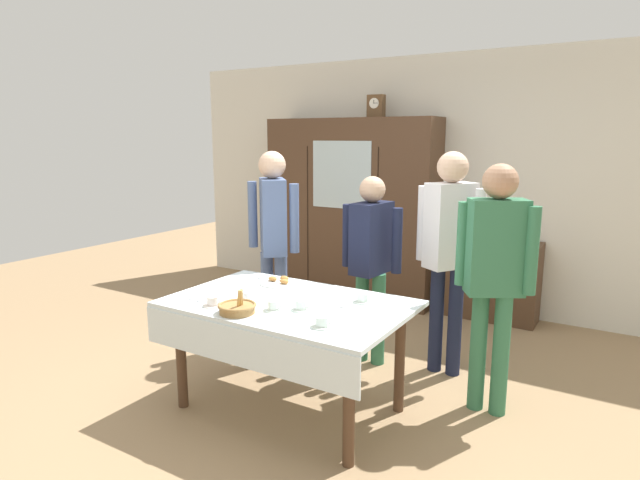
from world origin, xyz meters
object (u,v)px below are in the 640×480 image
at_px(wall_cabinet, 351,209).
at_px(bookshelf_low, 492,280).
at_px(tea_cup_far_right, 247,297).
at_px(person_behind_table_right, 371,252).
at_px(mantel_clock, 376,106).
at_px(spoon_near_right, 195,300).
at_px(tea_cup_far_left, 363,298).
at_px(tea_cup_back_edge, 322,322).
at_px(book_stack, 494,236).
at_px(tea_cup_front_edge, 301,306).
at_px(tea_cup_center, 213,302).
at_px(dining_table, 286,318).
at_px(person_by_cabinet, 273,230).
at_px(person_beside_shelf, 495,265).
at_px(spoon_mid_left, 257,278).
at_px(person_near_right_end, 449,241).
at_px(pastry_plate, 279,282).
at_px(bread_basket, 237,308).
at_px(tea_cup_mid_right, 274,306).
at_px(spoon_near_left, 338,306).

height_order(wall_cabinet, bookshelf_low, wall_cabinet).
xyz_separation_m(tea_cup_far_right, person_behind_table_right, (0.37, 1.12, 0.13)).
relative_size(mantel_clock, spoon_near_right, 2.02).
xyz_separation_m(bookshelf_low, person_behind_table_right, (-0.59, -1.61, 0.52)).
height_order(wall_cabinet, tea_cup_far_left, wall_cabinet).
bearing_deg(tea_cup_back_edge, book_stack, 84.58).
bearing_deg(tea_cup_front_edge, tea_cup_center, -156.68).
height_order(dining_table, person_behind_table_right, person_behind_table_right).
bearing_deg(wall_cabinet, person_by_cabinet, -84.63).
bearing_deg(tea_cup_far_left, person_behind_table_right, 112.05).
distance_m(tea_cup_back_edge, person_beside_shelf, 1.24).
height_order(tea_cup_far_left, person_by_cabinet, person_by_cabinet).
bearing_deg(tea_cup_center, tea_cup_front_edge, 23.32).
xyz_separation_m(spoon_mid_left, person_beside_shelf, (1.71, 0.32, 0.25)).
bearing_deg(spoon_mid_left, bookshelf_low, 60.71).
height_order(tea_cup_far_right, person_near_right_end, person_near_right_end).
distance_m(tea_cup_far_right, person_by_cabinet, 1.12).
bearing_deg(person_by_cabinet, spoon_mid_left, -68.49).
height_order(dining_table, tea_cup_center, tea_cup_center).
bearing_deg(tea_cup_far_left, mantel_clock, 114.02).
height_order(tea_cup_far_left, tea_cup_front_edge, same).
bearing_deg(wall_cabinet, person_near_right_end, -41.63).
xyz_separation_m(tea_cup_far_right, pastry_plate, (-0.06, 0.45, -0.01)).
bearing_deg(tea_cup_far_right, tea_cup_far_left, 29.20).
distance_m(wall_cabinet, person_behind_table_right, 1.87).
height_order(book_stack, spoon_mid_left, book_stack).
height_order(bread_basket, person_near_right_end, person_near_right_end).
bearing_deg(person_beside_shelf, dining_table, -148.63).
xyz_separation_m(dining_table, bread_basket, (-0.14, -0.33, 0.14)).
xyz_separation_m(bookshelf_low, bread_basket, (-0.85, -2.96, 0.40)).
distance_m(tea_cup_mid_right, spoon_near_left, 0.42).
distance_m(spoon_mid_left, person_behind_table_right, 0.94).
height_order(tea_cup_far_right, spoon_near_right, tea_cup_far_right).
bearing_deg(spoon_near_right, tea_cup_front_edge, 16.36).
bearing_deg(tea_cup_far_right, bread_basket, -64.49).
distance_m(mantel_clock, bread_basket, 3.25).
height_order(bookshelf_low, tea_cup_front_edge, tea_cup_front_edge).
relative_size(tea_cup_mid_right, bread_basket, 0.54).
bearing_deg(wall_cabinet, tea_cup_far_left, -60.16).
xyz_separation_m(bookshelf_low, tea_cup_center, (-1.08, -2.94, 0.39)).
bearing_deg(bookshelf_low, tea_cup_far_left, -96.92).
xyz_separation_m(tea_cup_mid_right, person_beside_shelf, (1.14, 0.88, 0.23)).
bearing_deg(spoon_mid_left, tea_cup_far_left, -6.65).
distance_m(mantel_clock, tea_cup_back_edge, 3.33).
bearing_deg(pastry_plate, tea_cup_far_left, -6.04).
bearing_deg(person_by_cabinet, book_stack, 50.58).
height_order(mantel_clock, tea_cup_center, mantel_clock).
height_order(tea_cup_far_right, person_beside_shelf, person_beside_shelf).
relative_size(person_behind_table_right, person_near_right_end, 0.89).
relative_size(tea_cup_center, person_near_right_end, 0.07).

